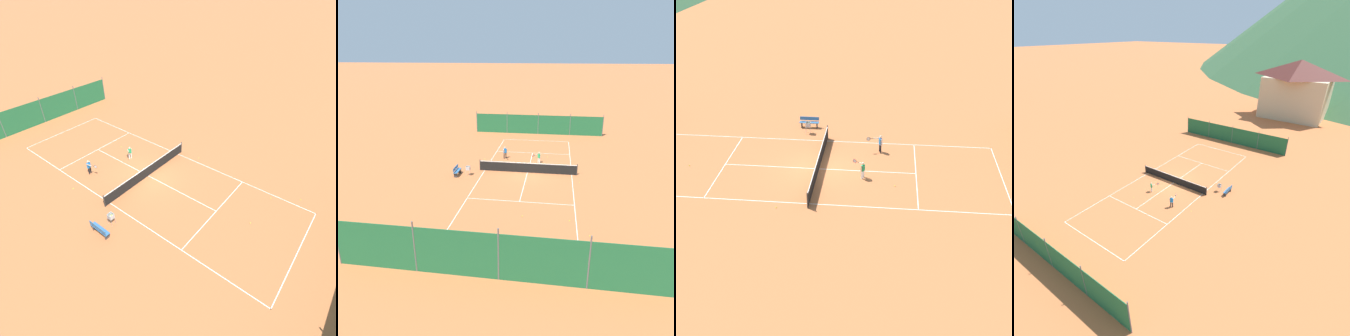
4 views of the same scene
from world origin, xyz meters
TOP-DOWN VIEW (x-y plane):
  - ground_plane at (0.00, 0.00)m, footprint 600.00×600.00m
  - court_line_markings at (0.00, 0.00)m, footprint 8.25×23.85m
  - tennis_net at (0.00, 0.00)m, footprint 9.18×0.08m
  - windscreen_fence_far at (-0.00, 15.50)m, footprint 17.28×0.08m
  - windscreen_fence_near at (-0.00, -15.50)m, footprint 17.28×0.08m
  - player_near_service at (2.76, -3.92)m, footprint 0.42×1.10m
  - player_far_service at (-0.86, -2.93)m, footprint 0.80×0.82m
  - tennis_ball_near_corner at (-4.71, 1.84)m, footprint 0.07×0.07m
  - tennis_ball_alley_left at (-4.86, 10.65)m, footprint 0.07×0.07m
  - tennis_ball_service_box at (4.83, -3.42)m, footprint 0.07×0.07m
  - tennis_ball_mid_court at (-3.67, 8.88)m, footprint 0.07×0.07m
  - tennis_ball_alley_right at (-1.68, -5.03)m, footprint 0.07×0.07m
  - tennis_ball_by_net_left at (-0.45, 8.73)m, footprint 0.07×0.07m
  - ball_hopper at (5.29, 1.58)m, footprint 0.36×0.36m
  - courtside_bench at (6.34, 1.66)m, footprint 0.36×1.50m

SIDE VIEW (x-z plane):
  - ground_plane at x=0.00m, z-range 0.00..0.00m
  - court_line_markings at x=0.00m, z-range 0.00..0.01m
  - tennis_ball_near_corner at x=-4.71m, z-range 0.00..0.07m
  - tennis_ball_alley_left at x=-4.86m, z-range 0.00..0.07m
  - tennis_ball_service_box at x=4.83m, z-range 0.00..0.07m
  - tennis_ball_mid_court at x=-3.67m, z-range 0.00..0.07m
  - tennis_ball_alley_right at x=-1.68m, z-range 0.00..0.07m
  - tennis_ball_by_net_left at x=-0.45m, z-range 0.00..0.07m
  - courtside_bench at x=6.34m, z-range 0.03..0.87m
  - tennis_net at x=0.00m, z-range -0.03..1.03m
  - ball_hopper at x=5.29m, z-range 0.21..1.10m
  - player_far_service at x=-0.86m, z-range 0.10..1.27m
  - player_near_service at x=2.76m, z-range 0.11..1.39m
  - windscreen_fence_far at x=0.00m, z-range -0.14..2.76m
  - windscreen_fence_near at x=0.00m, z-range -0.14..2.76m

